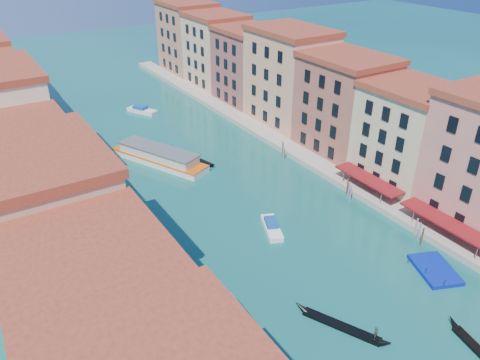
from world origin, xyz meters
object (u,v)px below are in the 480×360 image
(vaporetto_far, at_px, (159,156))
(vaporetto_near, at_px, (251,356))
(gondola_fore, at_px, (341,325))
(blue_dock, at_px, (435,270))

(vaporetto_far, bearing_deg, vaporetto_near, -127.39)
(gondola_fore, bearing_deg, blue_dock, -23.66)
(vaporetto_far, distance_m, blue_dock, 51.16)
(gondola_fore, xyz_separation_m, blue_dock, (16.94, 0.74, -0.12))
(vaporetto_near, relative_size, gondola_fore, 1.72)
(vaporetto_far, xyz_separation_m, blue_dock, (17.55, -48.04, -1.08))
(vaporetto_far, bearing_deg, blue_dock, -94.69)
(vaporetto_near, bearing_deg, vaporetto_far, 79.34)
(vaporetto_near, relative_size, blue_dock, 2.44)
(vaporetto_far, height_order, blue_dock, vaporetto_far)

